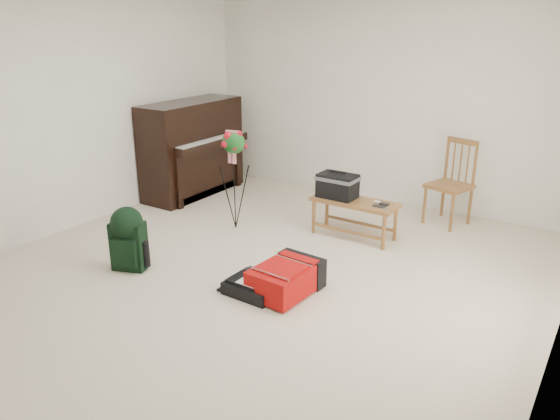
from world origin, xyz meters
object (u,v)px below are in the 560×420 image
Objects in this scene: red_suitcase at (289,276)px; black_duffel at (254,286)px; flower_stand at (234,180)px; green_backpack at (128,236)px; dining_chair at (450,183)px; piano at (193,150)px; bench at (343,191)px.

red_suitcase is 0.31m from black_duffel.
flower_stand is at bearing 135.27° from black_duffel.
dining_chair is at bearing 32.57° from green_backpack.
piano reaches higher than black_duffel.
piano is at bearing 95.92° from green_backpack.
bench is 1.99× the size of black_duffel.
piano is 1.47m from flower_stand.
bench is at bearing 91.74° from black_duffel.
piano reaches higher than flower_stand.
flower_stand reaches higher than bench.
red_suitcase is 1.40× the size of black_duffel.
bench is at bearing 14.03° from flower_stand.
piano reaches higher than red_suitcase.
piano is at bearing 150.69° from red_suitcase.
dining_chair is 1.49× the size of red_suitcase.
dining_chair is 1.58× the size of green_backpack.
black_duffel is 0.76× the size of green_backpack.
piano is 1.60× the size of bench.
piano is at bearing 143.13° from black_duffel.
black_duffel is at bearing -91.71° from dining_chair.
red_suitcase is 0.57× the size of flower_stand.
bench reaches higher than green_backpack.
piano is 1.29× the size of flower_stand.
black_duffel is (-0.23, -0.19, -0.07)m from red_suitcase.
piano reaches higher than bench.
dining_chair reaches higher than red_suitcase.
green_backpack is at bearing -110.06° from dining_chair.
flower_stand is at bearing 147.95° from red_suitcase.
flower_stand is at bearing -126.34° from dining_chair.
red_suitcase is at bearing 41.54° from black_duffel.
dining_chair is at bearing 73.62° from black_duffel.
piano is 3.33m from dining_chair.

